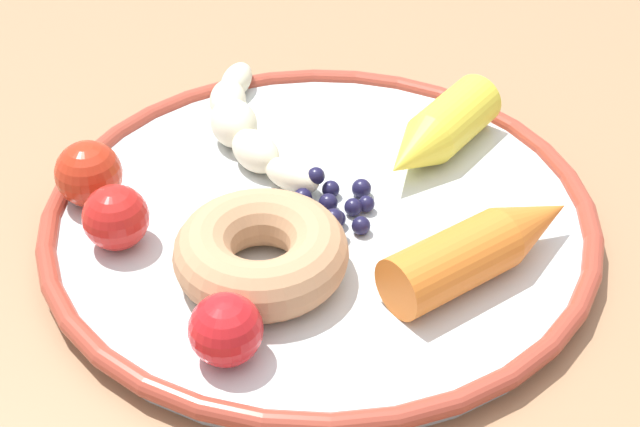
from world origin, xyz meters
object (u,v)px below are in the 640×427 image
dining_table (332,293)px  tomato_mid (88,169)px  donut (261,253)px  carrot_orange (485,246)px  tomato_near (116,217)px  banana (245,124)px  carrot_yellow (438,133)px  blueberry_pile (327,205)px  plate (320,217)px  tomato_far (226,330)px

dining_table → tomato_mid: (-0.15, 0.00, 0.13)m
dining_table → donut: bearing=-124.9°
carrot_orange → tomato_near: 0.21m
banana → tomato_near: bearing=-134.8°
carrot_yellow → banana: bearing=158.9°
blueberry_pile → tomato_mid: tomato_mid is taller
plate → tomato_mid: bearing=159.8°
donut → blueberry_pile: bearing=43.5°
banana → donut: donut is taller
plate → blueberry_pile: (0.00, -0.00, 0.01)m
tomato_mid → plate: bearing=-20.2°
donut → tomato_near: 0.09m
plate → carrot_yellow: size_ratio=3.25×
banana → carrot_orange: (0.11, -0.16, 0.01)m
plate → tomato_far: (-0.07, -0.10, 0.02)m
carrot_yellow → tomato_near: size_ratio=2.70×
dining_table → tomato_near: 0.19m
plate → carrot_yellow: bearing=26.0°
plate → carrot_orange: size_ratio=2.58×
plate → blueberry_pile: blueberry_pile is taller
blueberry_pile → carrot_orange: bearing=-43.5°
carrot_orange → tomato_far: bearing=-167.4°
plate → tomato_far: size_ratio=8.87×
dining_table → tomato_near: size_ratio=28.69×
dining_table → tomato_far: bearing=-121.7°
banana → tomato_near: 0.12m
banana → tomato_near: size_ratio=4.31×
carrot_yellow → tomato_far: 0.21m
blueberry_pile → tomato_far: size_ratio=1.59×
carrot_orange → donut: bearing=169.1°
tomato_far → carrot_orange: bearing=12.6°
carrot_yellow → carrot_orange: bearing=-95.3°
plate → carrot_yellow: 0.10m
carrot_orange → plate: bearing=137.5°
plate → tomato_far: bearing=-124.8°
plate → tomato_near: tomato_near is taller
donut → blueberry_pile: 0.07m
banana → carrot_orange: size_ratio=1.27×
dining_table → blueberry_pile: blueberry_pile is taller
plate → tomato_far: 0.13m
carrot_yellow → donut: carrot_yellow is taller
tomato_mid → tomato_far: bearing=-68.3°
dining_table → blueberry_pile: (-0.01, -0.04, 0.11)m
carrot_orange → blueberry_pile: size_ratio=2.17×
carrot_yellow → donut: 0.16m
plate → tomato_far: tomato_far is taller
dining_table → tomato_far: size_ratio=29.07×
tomato_far → plate: bearing=55.2°
plate → donut: bearing=-133.1°
carrot_orange → tomato_mid: tomato_mid is taller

